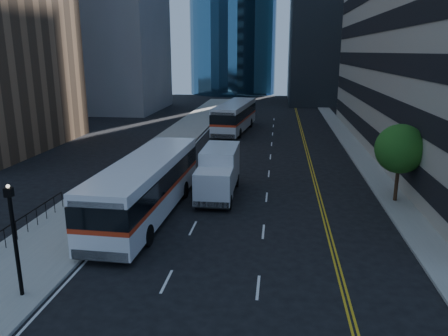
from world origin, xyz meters
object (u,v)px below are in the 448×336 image
bus_rear (235,116)px  lamp_post (15,236)px  bus_front (147,185)px  box_truck (219,172)px  street_tree (400,149)px

bus_rear → lamp_post: bearing=-91.1°
bus_front → box_truck: 5.78m
bus_front → street_tree: bearing=17.6°
bus_front → bus_rear: size_ratio=0.99×
bus_rear → street_tree: bearing=-56.6°
street_tree → lamp_post: 22.82m
bus_front → bus_rear: bearing=87.3°
lamp_post → box_truck: lamp_post is taller
bus_front → lamp_post: bearing=-102.2°
bus_front → bus_rear: same height
bus_rear → box_truck: bearing=-81.0°
lamp_post → bus_front: lamp_post is taller
bus_rear → box_truck: size_ratio=2.06×
street_tree → bus_front: (-15.60, -4.40, -1.71)m
lamp_post → bus_front: 9.92m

